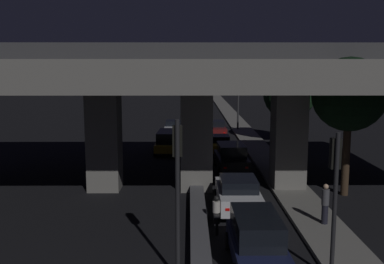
{
  "coord_description": "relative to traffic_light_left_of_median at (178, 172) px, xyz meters",
  "views": [
    {
      "loc": [
        -0.39,
        -10.11,
        6.75
      ],
      "look_at": [
        -0.16,
        25.76,
        1.25
      ],
      "focal_mm": 42.0,
      "sensor_mm": 36.0,
      "label": 1
    }
  ],
  "objects": [
    {
      "name": "median_divider",
      "position": [
        0.75,
        31.7,
        -3.26
      ],
      "size": [
        0.7,
        126.0,
        0.41
      ],
      "primitive_type": "cube",
      "color": "#4C4C51",
      "rests_on": "ground_plane"
    },
    {
      "name": "sidewalk_right",
      "position": [
        5.78,
        24.7,
        -3.38
      ],
      "size": [
        2.07,
        126.0,
        0.17
      ],
      "primitive_type": "cube",
      "color": "slate",
      "rests_on": "ground_plane"
    },
    {
      "name": "elevated_overpass",
      "position": [
        0.41,
        10.3,
        2.38
      ],
      "size": [
        29.32,
        12.45,
        7.81
      ],
      "color": "slate",
      "rests_on": "ground_plane"
    },
    {
      "name": "traffic_light_left_of_median",
      "position": [
        0.0,
        0.0,
        0.0
      ],
      "size": [
        0.3,
        0.49,
        5.08
      ],
      "color": "black",
      "rests_on": "ground_plane"
    },
    {
      "name": "traffic_light_right_of_median",
      "position": [
        4.85,
        0.0,
        -0.26
      ],
      "size": [
        0.3,
        0.49,
        4.69
      ],
      "color": "black",
      "rests_on": "ground_plane"
    },
    {
      "name": "street_lamp",
      "position": [
        5.0,
        31.41,
        1.08
      ],
      "size": [
        2.0,
        0.32,
        7.7
      ],
      "color": "#2D2D30",
      "rests_on": "ground_plane"
    },
    {
      "name": "car_dark_blue_lead",
      "position": [
        2.62,
        0.98,
        -2.55
      ],
      "size": [
        1.89,
        3.98,
        1.72
      ],
      "rotation": [
        0.0,
        0.0,
        1.58
      ],
      "color": "#141938",
      "rests_on": "ground_plane"
    },
    {
      "name": "car_white_second",
      "position": [
        2.61,
        6.66,
        -2.67
      ],
      "size": [
        2.02,
        4.21,
        1.57
      ],
      "rotation": [
        0.0,
        0.0,
        1.57
      ],
      "color": "silver",
      "rests_on": "ground_plane"
    },
    {
      "name": "car_black_third",
      "position": [
        3.02,
        14.34,
        -2.58
      ],
      "size": [
        2.12,
        4.2,
        1.73
      ],
      "rotation": [
        0.0,
        0.0,
        1.62
      ],
      "color": "black",
      "rests_on": "ground_plane"
    },
    {
      "name": "car_taxi_yellow_fourth",
      "position": [
        2.55,
        19.96,
        -2.74
      ],
      "size": [
        2.0,
        4.13,
        1.39
      ],
      "rotation": [
        0.0,
        0.0,
        1.57
      ],
      "color": "gold",
      "rests_on": "ground_plane"
    },
    {
      "name": "car_dark_red_fifth",
      "position": [
        2.8,
        27.73,
        -2.7
      ],
      "size": [
        1.99,
        4.43,
        1.51
      ],
      "rotation": [
        0.0,
        0.0,
        1.59
      ],
      "color": "#591414",
      "rests_on": "ground_plane"
    },
    {
      "name": "car_taxi_yellow_lead_oncoming",
      "position": [
        -1.26,
        20.24,
        -2.56
      ],
      "size": [
        1.97,
        4.45,
        1.68
      ],
      "rotation": [
        0.0,
        0.0,
        -1.61
      ],
      "color": "gold",
      "rests_on": "ground_plane"
    },
    {
      "name": "car_white_second_oncoming",
      "position": [
        -1.08,
        28.73,
        -2.76
      ],
      "size": [
        1.88,
        4.07,
        1.39
      ],
      "rotation": [
        0.0,
        0.0,
        -1.57
      ],
      "color": "silver",
      "rests_on": "ground_plane"
    },
    {
      "name": "motorcycle_black_filtering_near",
      "position": [
        1.48,
        4.29,
        -2.87
      ],
      "size": [
        0.33,
        2.02,
        1.4
      ],
      "rotation": [
        0.0,
        0.0,
        1.54
      ],
      "color": "black",
      "rests_on": "ground_plane"
    },
    {
      "name": "pedestrian_on_sidewalk",
      "position": [
        5.97,
        4.38,
        -2.44
      ],
      "size": [
        0.31,
        0.31,
        1.69
      ],
      "color": "black",
      "rests_on": "sidewalk_right"
    },
    {
      "name": "roadside_tree_kerbside_near",
      "position": [
        8.39,
        9.03,
        1.72
      ],
      "size": [
        3.74,
        3.74,
        7.09
      ],
      "color": "#38281C",
      "rests_on": "ground_plane"
    },
    {
      "name": "roadside_tree_kerbside_mid",
      "position": [
        8.77,
        24.16,
        0.79
      ],
      "size": [
        4.41,
        4.41,
        6.46
      ],
      "color": "#2D2116",
      "rests_on": "ground_plane"
    }
  ]
}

